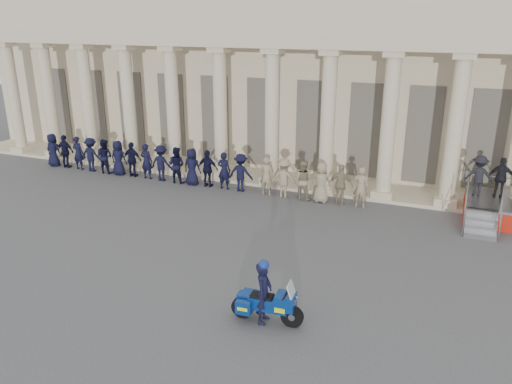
% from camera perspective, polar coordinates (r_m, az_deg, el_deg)
% --- Properties ---
extents(ground, '(90.00, 90.00, 0.00)m').
position_cam_1_polar(ground, '(16.48, -3.86, -7.93)').
color(ground, '#4A4A4C').
rests_on(ground, ground).
extents(building, '(40.00, 12.50, 9.00)m').
position_cam_1_polar(building, '(28.78, 9.18, 13.05)').
color(building, '#C1B090').
rests_on(building, ground).
extents(officer_rank, '(17.15, 0.67, 1.76)m').
position_cam_1_polar(officer_rank, '(23.96, -8.15, 2.97)').
color(officer_rank, black).
rests_on(officer_rank, ground).
extents(motorcycle, '(1.95, 0.81, 1.25)m').
position_cam_1_polar(motorcycle, '(13.20, 1.34, -12.65)').
color(motorcycle, black).
rests_on(motorcycle, ground).
extents(rider, '(0.45, 0.64, 1.79)m').
position_cam_1_polar(rider, '(13.05, 0.89, -11.29)').
color(rider, black).
rests_on(rider, ground).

